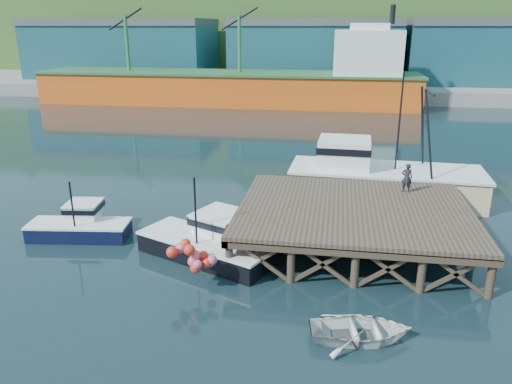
% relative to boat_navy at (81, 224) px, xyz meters
% --- Properties ---
extents(ground, '(300.00, 300.00, 0.00)m').
position_rel_boat_navy_xyz_m(ground, '(9.35, 1.35, -0.69)').
color(ground, black).
rests_on(ground, ground).
extents(wharf, '(12.00, 10.00, 2.62)m').
position_rel_boat_navy_xyz_m(wharf, '(14.85, 1.17, 1.25)').
color(wharf, brown).
rests_on(wharf, ground).
extents(far_quay, '(160.00, 40.00, 2.00)m').
position_rel_boat_navy_xyz_m(far_quay, '(9.35, 71.35, 0.31)').
color(far_quay, gray).
rests_on(far_quay, ground).
extents(warehouse_left, '(32.00, 16.00, 9.00)m').
position_rel_boat_navy_xyz_m(warehouse_left, '(-25.65, 66.35, 5.81)').
color(warehouse_left, '#1A5358').
rests_on(warehouse_left, far_quay).
extents(warehouse_mid, '(28.00, 16.00, 9.00)m').
position_rel_boat_navy_xyz_m(warehouse_mid, '(9.35, 66.35, 5.81)').
color(warehouse_mid, '#1A5358').
rests_on(warehouse_mid, far_quay).
extents(warehouse_right, '(30.00, 16.00, 9.00)m').
position_rel_boat_navy_xyz_m(warehouse_right, '(39.35, 66.35, 5.81)').
color(warehouse_right, '#1A5358').
rests_on(warehouse_right, far_quay).
extents(cargo_ship, '(55.50, 10.00, 13.75)m').
position_rel_boat_navy_xyz_m(cargo_ship, '(0.89, 49.35, 2.63)').
color(cargo_ship, '#E75A15').
rests_on(cargo_ship, ground).
extents(hillside, '(220.00, 50.00, 22.00)m').
position_rel_boat_navy_xyz_m(hillside, '(9.35, 101.35, 10.31)').
color(hillside, '#2D511E').
rests_on(hillside, ground).
extents(boat_navy, '(5.66, 3.30, 3.41)m').
position_rel_boat_navy_xyz_m(boat_navy, '(0.00, 0.00, 0.00)').
color(boat_navy, black).
rests_on(boat_navy, ground).
extents(boat_black, '(7.59, 6.33, 4.41)m').
position_rel_boat_navy_xyz_m(boat_black, '(7.69, -1.26, 0.12)').
color(boat_black, black).
rests_on(boat_black, ground).
extents(trawler, '(12.75, 5.03, 8.42)m').
position_rel_boat_navy_xyz_m(trawler, '(16.83, 9.04, 1.05)').
color(trawler, beige).
rests_on(trawler, ground).
extents(dinghy, '(4.17, 3.27, 0.79)m').
position_rel_boat_navy_xyz_m(dinghy, '(15.01, -7.29, -0.29)').
color(dinghy, silver).
rests_on(dinghy, ground).
extents(dockworker, '(0.63, 0.44, 1.68)m').
position_rel_boat_navy_xyz_m(dockworker, '(17.80, 4.34, 2.28)').
color(dockworker, black).
rests_on(dockworker, wharf).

